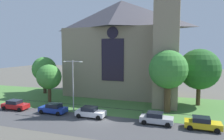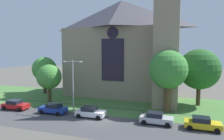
# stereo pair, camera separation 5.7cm
# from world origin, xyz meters

# --- Properties ---
(ground) EXTENTS (160.00, 160.00, 0.00)m
(ground) POSITION_xyz_m (0.00, 10.00, 0.00)
(ground) COLOR #56544C
(road_asphalt) EXTENTS (120.00, 8.00, 0.01)m
(road_asphalt) POSITION_xyz_m (0.00, -2.00, 0.00)
(road_asphalt) COLOR #424244
(road_asphalt) RESTS_ON ground
(grass_verge) EXTENTS (120.00, 20.00, 0.01)m
(grass_verge) POSITION_xyz_m (0.00, 8.00, 0.00)
(grass_verge) COLOR #477538
(grass_verge) RESTS_ON ground
(church_building) EXTENTS (23.20, 16.20, 26.00)m
(church_building) POSITION_xyz_m (-1.06, 17.08, 10.27)
(church_building) COLOR gray
(church_building) RESTS_ON ground
(iron_railing) EXTENTS (30.08, 0.07, 1.13)m
(iron_railing) POSITION_xyz_m (-1.84, 2.50, 0.97)
(iron_railing) COLOR black
(iron_railing) RESTS_ON ground
(tree_right_far) EXTENTS (6.97, 6.97, 9.78)m
(tree_right_far) POSITION_xyz_m (13.52, 12.62, 6.27)
(tree_right_far) COLOR #4C3823
(tree_right_far) RESTS_ON ground
(tree_left_near) EXTENTS (4.55, 4.55, 6.94)m
(tree_left_near) POSITION_xyz_m (-12.49, 6.60, 4.63)
(tree_left_near) COLOR #4C3823
(tree_left_near) RESTS_ON ground
(tree_left_far) EXTENTS (5.31, 5.31, 8.06)m
(tree_left_far) POSITION_xyz_m (-18.07, 12.89, 5.36)
(tree_left_far) COLOR #423021
(tree_left_far) RESTS_ON ground
(tree_right_near) EXTENTS (5.89, 5.89, 9.57)m
(tree_right_near) POSITION_xyz_m (8.66, 6.85, 6.53)
(tree_right_near) COLOR #4C3823
(tree_right_near) RESTS_ON ground
(streetlamp_near) EXTENTS (3.37, 0.26, 8.03)m
(streetlamp_near) POSITION_xyz_m (-5.21, 2.40, 5.13)
(streetlamp_near) COLOR #B2B2B7
(streetlamp_near) RESTS_ON ground
(parked_car_red) EXTENTS (4.25, 2.12, 1.51)m
(parked_car_red) POSITION_xyz_m (-14.73, 0.51, 0.74)
(parked_car_red) COLOR #B21919
(parked_car_red) RESTS_ON ground
(parked_car_blue) EXTENTS (4.24, 2.11, 1.51)m
(parked_car_blue) POSITION_xyz_m (-7.65, 0.62, 0.74)
(parked_car_blue) COLOR #1E3899
(parked_car_blue) RESTS_ON ground
(parked_car_white) EXTENTS (4.22, 2.07, 1.51)m
(parked_car_white) POSITION_xyz_m (-1.57, 0.72, 0.74)
(parked_car_white) COLOR silver
(parked_car_white) RESTS_ON ground
(parked_car_silver) EXTENTS (4.24, 2.10, 1.51)m
(parked_car_silver) POSITION_xyz_m (7.66, 0.90, 0.74)
(parked_car_silver) COLOR #B7B7BC
(parked_car_silver) RESTS_ON ground
(parked_car_yellow) EXTENTS (4.23, 2.08, 1.51)m
(parked_car_yellow) POSITION_xyz_m (13.16, 0.74, 0.74)
(parked_car_yellow) COLOR gold
(parked_car_yellow) RESTS_ON ground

